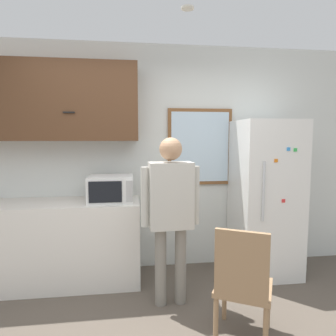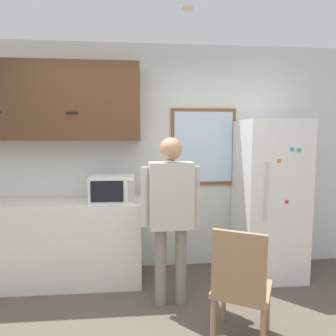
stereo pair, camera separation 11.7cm
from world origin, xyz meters
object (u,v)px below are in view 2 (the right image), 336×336
object	(u,v)px
microwave	(113,188)
refrigerator	(268,199)
person	(170,205)
chair	(240,283)

from	to	relation	value
microwave	refrigerator	size ratio (longest dim) A/B	0.27
person	chair	world-z (taller)	person
person	chair	size ratio (longest dim) A/B	1.72
microwave	chair	distance (m)	1.67
refrigerator	chair	distance (m)	1.43
person	chair	bearing A→B (deg)	-57.08
microwave	chair	world-z (taller)	microwave
microwave	chair	bearing A→B (deg)	-48.03
refrigerator	chair	size ratio (longest dim) A/B	1.93
refrigerator	microwave	bearing A→B (deg)	-179.98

